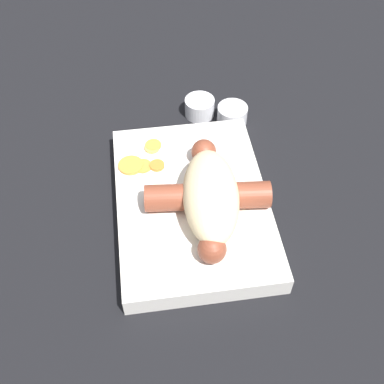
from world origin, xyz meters
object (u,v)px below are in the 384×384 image
bread_roll (211,196)px  condiment_cup_far (200,108)px  food_tray (192,204)px  sausage (208,196)px  condiment_cup_near (232,116)px

bread_roll → condiment_cup_far: bearing=174.8°
food_tray → condiment_cup_far: size_ratio=5.96×
sausage → condiment_cup_far: sausage is taller
sausage → condiment_cup_far: 0.21m
bread_roll → condiment_cup_near: bearing=160.6°
bread_roll → condiment_cup_near: 0.20m
sausage → food_tray: bearing=-131.6°
bread_roll → condiment_cup_far: bread_roll is taller
food_tray → condiment_cup_near: 0.19m
food_tray → condiment_cup_near: same height
bread_roll → condiment_cup_far: 0.22m
sausage → condiment_cup_far: bearing=174.0°
food_tray → condiment_cup_near: bearing=152.4°
food_tray → bread_roll: bread_roll is taller
food_tray → sausage: 0.04m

